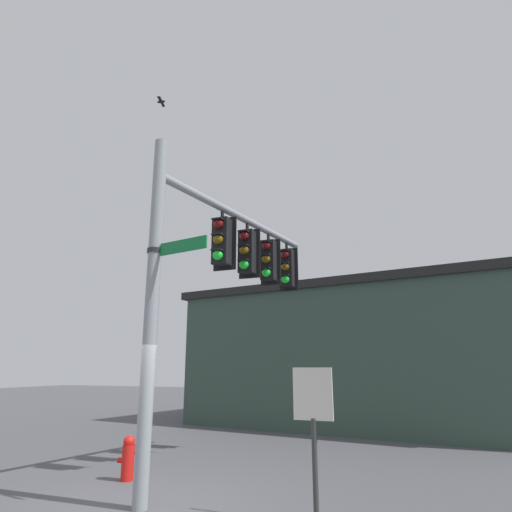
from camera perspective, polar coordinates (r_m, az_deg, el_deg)
name	(u,v)px	position (r m, az deg, el deg)	size (l,w,h in m)	color
ground_plane	(139,510)	(7.99, -15.00, -29.41)	(80.00, 80.00, 0.00)	#4C4C51
signal_pole	(152,306)	(7.78, -13.49, -6.43)	(0.24, 0.24, 6.31)	gray
mast_arm	(243,218)	(10.49, -1.76, 4.94)	(0.17, 0.17, 5.63)	gray
traffic_light_nearest_pole	(221,241)	(9.59, -4.55, 1.95)	(0.54, 0.49, 1.31)	black
traffic_light_mid_inner	(247,251)	(10.40, -1.22, 0.60)	(0.54, 0.49, 1.31)	black
traffic_light_mid_outer	(268,260)	(11.25, 1.61, -0.56)	(0.54, 0.49, 1.31)	black
traffic_light_arm_end	(287,268)	(12.12, 4.04, -1.55)	(0.54, 0.49, 1.31)	black
street_name_sign	(169,248)	(7.74, -11.26, 0.99)	(1.29, 0.37, 0.22)	#147238
bird_flying	(161,102)	(10.58, -12.31, 19.14)	(0.20, 0.31, 0.09)	black
storefront_building	(362,356)	(18.15, 13.64, -12.55)	(13.92, 9.27, 5.19)	#33473D
fire_hydrant	(128,458)	(9.76, -16.41, -23.99)	(0.35, 0.24, 0.82)	red
historical_marker	(313,418)	(6.93, 7.53, -20.27)	(0.60, 0.08, 2.13)	#333333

